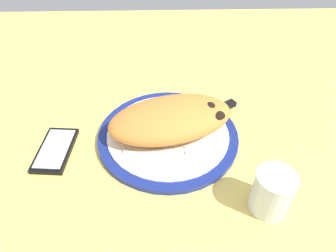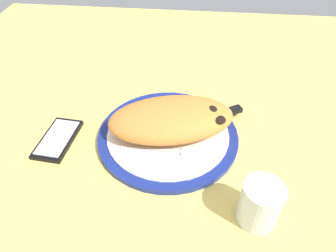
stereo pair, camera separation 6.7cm
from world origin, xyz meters
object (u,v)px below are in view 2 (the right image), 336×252
(knife, at_px, (210,118))
(smartphone, at_px, (58,139))
(fork, at_px, (168,151))
(calzone, at_px, (172,119))
(water_glass, at_px, (259,205))
(plate, at_px, (168,135))

(knife, height_order, smartphone, knife)
(fork, distance_m, smartphone, 0.25)
(calzone, bearing_deg, knife, 27.86)
(calzone, xyz_separation_m, water_glass, (0.17, -0.19, -0.01))
(fork, relative_size, smartphone, 1.26)
(plate, height_order, knife, knife)
(plate, height_order, water_glass, water_glass)
(fork, distance_m, knife, 0.14)
(calzone, distance_m, knife, 0.10)
(plate, distance_m, calzone, 0.04)
(calzone, bearing_deg, plate, -129.18)
(calzone, relative_size, knife, 1.35)
(calzone, bearing_deg, water_glass, -48.94)
(plate, relative_size, water_glass, 3.65)
(calzone, relative_size, fork, 1.80)
(fork, bearing_deg, plate, 95.55)
(knife, bearing_deg, fork, -127.90)
(knife, bearing_deg, plate, -149.86)
(knife, relative_size, water_glass, 2.62)
(plate, distance_m, fork, 0.06)
(water_glass, bearing_deg, plate, 133.47)
(plate, relative_size, calzone, 1.04)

